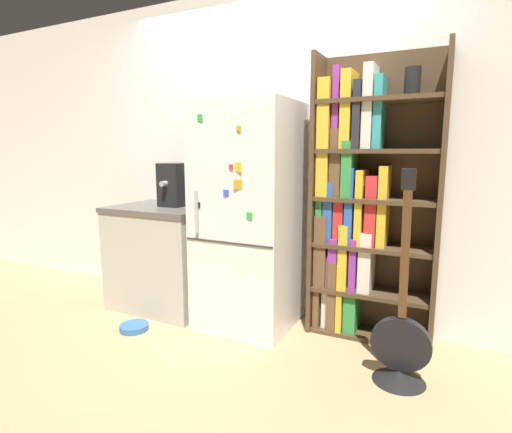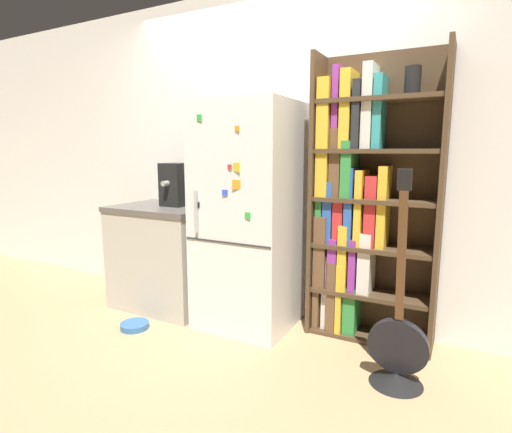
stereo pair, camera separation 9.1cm
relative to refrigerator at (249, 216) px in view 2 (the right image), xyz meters
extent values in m
plane|color=tan|center=(0.00, -0.13, -0.84)|extent=(16.00, 16.00, 0.00)
cube|color=white|center=(0.00, 0.35, 0.46)|extent=(8.00, 0.05, 2.60)
cube|color=white|center=(0.00, 0.00, 0.00)|extent=(0.69, 0.65, 1.69)
cube|color=#333333|center=(0.00, -0.33, -0.14)|extent=(0.68, 0.01, 0.01)
cube|color=#B2B2B7|center=(-0.24, -0.34, 0.06)|extent=(0.02, 0.02, 0.30)
cube|color=green|center=(0.17, -0.33, 0.07)|extent=(0.04, 0.01, 0.04)
cube|color=orange|center=(0.09, -0.33, 0.27)|extent=(0.06, 0.02, 0.06)
cube|color=red|center=(0.03, -0.33, 0.38)|extent=(0.03, 0.01, 0.03)
cube|color=orange|center=(0.09, -0.33, 0.63)|extent=(0.03, 0.01, 0.03)
cube|color=yellow|center=(0.09, -0.33, 0.38)|extent=(0.06, 0.02, 0.06)
cube|color=green|center=(-0.20, -0.33, 0.71)|extent=(0.04, 0.01, 0.04)
cube|color=black|center=(-0.24, -0.33, 0.11)|extent=(0.04, 0.01, 0.04)
cube|color=blue|center=(-0.01, -0.33, 0.21)|extent=(0.04, 0.01, 0.04)
cube|color=#4C3823|center=(0.47, 0.17, 0.16)|extent=(0.03, 0.31, 2.00)
cube|color=#4C3823|center=(1.30, 0.17, 0.16)|extent=(0.03, 0.31, 2.00)
cube|color=#4C3823|center=(0.89, 0.31, 0.16)|extent=(0.86, 0.03, 2.00)
cube|color=#4C3823|center=(0.89, 0.17, -0.83)|extent=(0.80, 0.28, 0.03)
cube|color=#4C3823|center=(0.89, 0.17, -0.51)|extent=(0.80, 0.28, 0.03)
cube|color=#4C3823|center=(0.89, 0.17, -0.18)|extent=(0.80, 0.28, 0.03)
cube|color=#4C3823|center=(0.89, 0.17, 0.16)|extent=(0.80, 0.28, 0.03)
cube|color=#4C3823|center=(0.89, 0.17, 0.49)|extent=(0.80, 0.28, 0.03)
cube|color=#4C3823|center=(0.89, 0.17, 0.82)|extent=(0.80, 0.28, 0.03)
cube|color=brown|center=(0.52, 0.17, -0.62)|extent=(0.04, 0.24, 0.38)
cube|color=silver|center=(0.58, 0.18, -0.54)|extent=(0.05, 0.20, 0.55)
cube|color=brown|center=(0.64, 0.16, -0.56)|extent=(0.06, 0.24, 0.52)
cube|color=gold|center=(0.69, 0.16, -0.56)|extent=(0.04, 0.25, 0.51)
cube|color=#338C3F|center=(0.77, 0.18, -0.64)|extent=(0.09, 0.23, 0.34)
cube|color=brown|center=(0.54, 0.17, -0.23)|extent=(0.09, 0.26, 0.52)
cube|color=purple|center=(0.63, 0.16, -0.31)|extent=(0.06, 0.23, 0.37)
cube|color=gold|center=(0.71, 0.17, -0.26)|extent=(0.06, 0.26, 0.47)
cube|color=purple|center=(0.78, 0.18, -0.31)|extent=(0.05, 0.26, 0.38)
cube|color=silver|center=(0.86, 0.16, -0.28)|extent=(0.09, 0.22, 0.43)
cube|color=#338C3F|center=(0.52, 0.16, 0.09)|extent=(0.05, 0.20, 0.50)
cube|color=#2D59B2|center=(0.58, 0.18, 0.06)|extent=(0.07, 0.23, 0.44)
cube|color=red|center=(0.66, 0.17, 0.03)|extent=(0.07, 0.20, 0.39)
cube|color=#2D59B2|center=(0.73, 0.17, 0.11)|extent=(0.05, 0.24, 0.54)
cube|color=gold|center=(0.80, 0.17, 0.10)|extent=(0.05, 0.24, 0.52)
cube|color=red|center=(0.88, 0.18, 0.08)|extent=(0.08, 0.22, 0.49)
cube|color=gold|center=(0.95, 0.16, 0.11)|extent=(0.06, 0.20, 0.55)
cube|color=gold|center=(0.54, 0.17, 0.34)|extent=(0.08, 0.25, 0.35)
cube|color=brown|center=(0.63, 0.18, 0.41)|extent=(0.08, 0.22, 0.47)
cube|color=#338C3F|center=(0.71, 0.17, 0.36)|extent=(0.07, 0.24, 0.39)
cube|color=gold|center=(0.54, 0.17, 0.74)|extent=(0.08, 0.26, 0.48)
cube|color=purple|center=(0.62, 0.17, 0.78)|extent=(0.04, 0.20, 0.55)
cube|color=gold|center=(0.69, 0.17, 0.76)|extent=(0.07, 0.25, 0.52)
cube|color=#262628|center=(0.76, 0.17, 0.73)|extent=(0.05, 0.25, 0.45)
cube|color=silver|center=(0.83, 0.18, 0.78)|extent=(0.07, 0.24, 0.55)
cube|color=teal|center=(0.89, 0.18, 0.74)|extent=(0.05, 0.20, 0.48)
cylinder|color=black|center=(1.09, 0.17, 0.93)|extent=(0.10, 0.10, 0.18)
cube|color=#BCB7A8|center=(-0.81, 0.00, -0.43)|extent=(0.83, 0.65, 0.84)
cube|color=#5B5651|center=(-0.81, 0.00, 0.01)|extent=(0.85, 0.67, 0.04)
cube|color=black|center=(-0.73, 0.06, 0.21)|extent=(0.20, 0.24, 0.36)
cylinder|color=#A5A39E|center=(-0.73, -0.09, 0.23)|extent=(0.04, 0.06, 0.04)
cone|color=black|center=(1.16, -0.35, -0.81)|extent=(0.30, 0.30, 0.06)
cylinder|color=black|center=(1.16, -0.35, -0.61)|extent=(0.34, 0.09, 0.34)
cube|color=brown|center=(1.16, -0.43, -0.07)|extent=(0.04, 0.12, 0.73)
cube|color=black|center=(1.16, -0.48, 0.34)|extent=(0.07, 0.04, 0.11)
cylinder|color=#3366A5|center=(-0.71, -0.51, -0.82)|extent=(0.21, 0.21, 0.04)
torus|color=#3366A5|center=(-0.71, -0.51, -0.80)|extent=(0.21, 0.21, 0.01)
camera|label=1|loc=(1.35, -2.65, 0.48)|focal=28.00mm
camera|label=2|loc=(1.44, -2.61, 0.48)|focal=28.00mm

